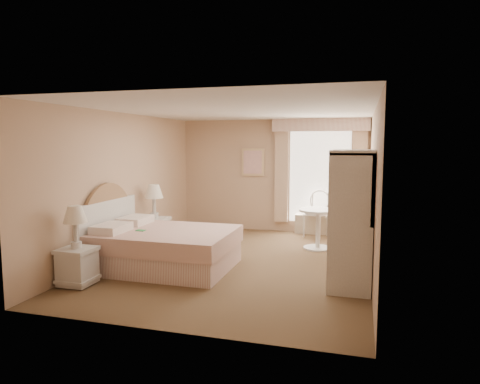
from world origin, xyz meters
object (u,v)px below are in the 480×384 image
(round_table, at_px, (318,222))
(cafe_chair, at_px, (317,210))
(bed, at_px, (160,246))
(nightstand_near, at_px, (77,256))
(armoire, at_px, (351,229))
(nightstand_far, at_px, (155,224))

(round_table, relative_size, cafe_chair, 0.76)
(bed, bearing_deg, round_table, 39.86)
(nightstand_near, bearing_deg, round_table, 45.12)
(round_table, height_order, armoire, armoire)
(nightstand_near, xyz_separation_m, nightstand_far, (0.00, 2.32, 0.03))
(bed, distance_m, nightstand_far, 1.41)
(bed, distance_m, round_table, 2.99)
(nightstand_far, bearing_deg, round_table, 13.20)
(cafe_chair, bearing_deg, armoire, -54.88)
(nightstand_far, distance_m, cafe_chair, 3.42)
(bed, xyz_separation_m, armoire, (2.93, -0.00, 0.44))
(nightstand_near, distance_m, round_table, 4.27)
(bed, relative_size, round_table, 2.80)
(round_table, distance_m, cafe_chair, 1.12)
(bed, relative_size, nightstand_near, 1.91)
(round_table, relative_size, armoire, 0.40)
(bed, distance_m, armoire, 2.97)
(nightstand_far, xyz_separation_m, round_table, (3.01, 0.71, 0.06))
(round_table, bearing_deg, nightstand_far, -166.80)
(nightstand_near, height_order, nightstand_far, nightstand_far)
(cafe_chair, distance_m, armoire, 3.13)
(bed, bearing_deg, nightstand_near, -122.90)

